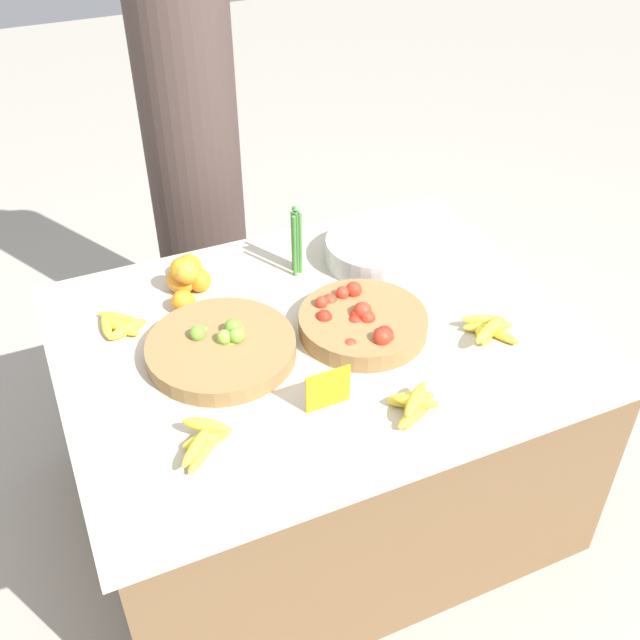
{
  "coord_description": "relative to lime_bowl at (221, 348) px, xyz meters",
  "views": [
    {
      "loc": [
        -0.68,
        -1.53,
        2.06
      ],
      "look_at": [
        0.0,
        0.0,
        0.76
      ],
      "focal_mm": 42.0,
      "sensor_mm": 36.0,
      "label": 1
    }
  ],
  "objects": [
    {
      "name": "ground_plane",
      "position": [
        0.29,
        -0.02,
        -0.74
      ],
      "size": [
        12.0,
        12.0,
        0.0
      ],
      "primitive_type": "plane",
      "color": "#ADA599"
    },
    {
      "name": "market_table",
      "position": [
        0.29,
        -0.02,
        -0.38
      ],
      "size": [
        1.47,
        1.15,
        0.71
      ],
      "color": "brown",
      "rests_on": "ground_plane"
    },
    {
      "name": "lime_bowl",
      "position": [
        0.0,
        0.0,
        0.0
      ],
      "size": [
        0.41,
        0.41,
        0.09
      ],
      "color": "olive",
      "rests_on": "market_table"
    },
    {
      "name": "tomato_basket",
      "position": [
        0.4,
        -0.06,
        0.01
      ],
      "size": [
        0.37,
        0.37,
        0.1
      ],
      "color": "olive",
      "rests_on": "market_table"
    },
    {
      "name": "orange_pile",
      "position": [
        -0.0,
        0.33,
        0.03
      ],
      "size": [
        0.15,
        0.23,
        0.13
      ],
      "color": "orange",
      "rests_on": "market_table"
    },
    {
      "name": "metal_bowl",
      "position": [
        0.61,
        0.25,
        0.01
      ],
      "size": [
        0.33,
        0.33,
        0.08
      ],
      "color": "silver",
      "rests_on": "market_table"
    },
    {
      "name": "price_sign",
      "position": [
        0.19,
        -0.3,
        0.03
      ],
      "size": [
        0.12,
        0.01,
        0.12
      ],
      "rotation": [
        0.0,
        0.0,
        0.02
      ],
      "color": "orange",
      "rests_on": "market_table"
    },
    {
      "name": "veg_bundle",
      "position": [
        0.35,
        0.3,
        0.08
      ],
      "size": [
        0.04,
        0.07,
        0.21
      ],
      "color": "#428438",
      "rests_on": "market_table"
    },
    {
      "name": "banana_bunch_back_center",
      "position": [
        -0.23,
        0.23,
        -0.01
      ],
      "size": [
        0.14,
        0.17,
        0.04
      ],
      "color": "yellow",
      "rests_on": "market_table"
    },
    {
      "name": "banana_bunch_front_center",
      "position": [
        0.72,
        -0.23,
        -0.0
      ],
      "size": [
        0.18,
        0.16,
        0.06
      ],
      "color": "yellow",
      "rests_on": "market_table"
    },
    {
      "name": "banana_bunch_front_left",
      "position": [
        0.38,
        -0.41,
        -0.0
      ],
      "size": [
        0.15,
        0.13,
        0.06
      ],
      "color": "yellow",
      "rests_on": "market_table"
    },
    {
      "name": "banana_bunch_middle_right",
      "position": [
        -0.14,
        -0.31,
        -0.0
      ],
      "size": [
        0.16,
        0.16,
        0.06
      ],
      "color": "yellow",
      "rests_on": "market_table"
    },
    {
      "name": "vendor_person",
      "position": [
        0.21,
        0.95,
        0.03
      ],
      "size": [
        0.35,
        0.35,
        1.67
      ],
      "color": "#473833",
      "rests_on": "ground_plane"
    }
  ]
}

